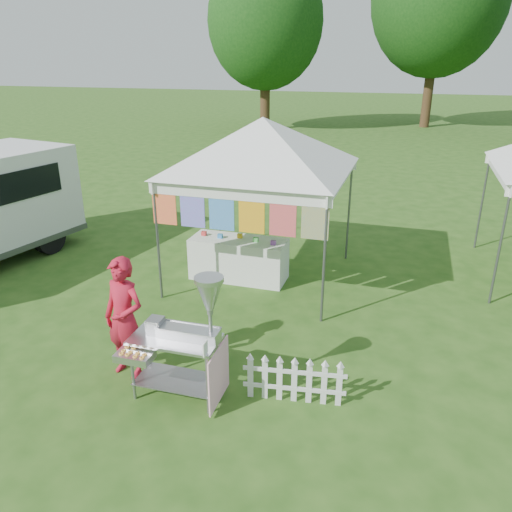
% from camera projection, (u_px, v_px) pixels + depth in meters
% --- Properties ---
extents(ground, '(120.00, 120.00, 0.00)m').
position_uv_depth(ground, '(186.00, 379.00, 6.58)').
color(ground, '#284F16').
rests_on(ground, ground).
extents(canopy_main, '(4.24, 4.24, 3.45)m').
position_uv_depth(canopy_main, '(263.00, 118.00, 8.57)').
color(canopy_main, '#59595E').
rests_on(canopy_main, ground).
extents(tree_left, '(6.40, 6.40, 9.53)m').
position_uv_depth(tree_left, '(265.00, 21.00, 27.37)').
color(tree_left, '#332012').
rests_on(tree_left, ground).
extents(donut_cart, '(1.19, 0.84, 1.66)m').
position_uv_depth(donut_cart, '(188.00, 329.00, 5.86)').
color(donut_cart, gray).
rests_on(donut_cart, ground).
extents(vendor, '(0.67, 0.50, 1.65)m').
position_uv_depth(vendor, '(125.00, 318.00, 6.42)').
color(vendor, '#B7162D').
rests_on(vendor, ground).
extents(picket_fence, '(1.25, 0.21, 0.56)m').
position_uv_depth(picket_fence, '(294.00, 381.00, 6.06)').
color(picket_fence, silver).
rests_on(picket_fence, ground).
extents(display_table, '(1.80, 0.70, 0.79)m').
position_uv_depth(display_table, '(239.00, 259.00, 9.46)').
color(display_table, white).
rests_on(display_table, ground).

